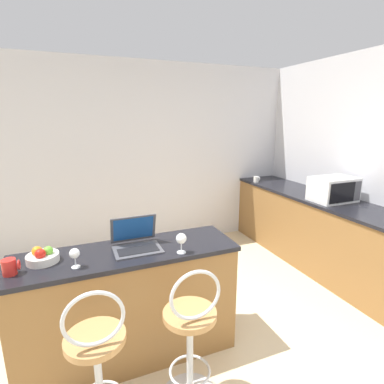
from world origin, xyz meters
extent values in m
cube|color=silver|center=(0.00, 2.81, 1.30)|extent=(12.00, 0.06, 2.60)
cube|color=olive|center=(-0.54, 0.73, 0.43)|extent=(1.61, 0.47, 0.87)
cube|color=black|center=(-0.54, 0.73, 0.89)|extent=(1.64, 0.50, 0.03)
cube|color=olive|center=(1.97, 1.14, 0.43)|extent=(0.63, 3.28, 0.87)
cube|color=black|center=(1.97, 1.14, 0.89)|extent=(0.66, 3.31, 0.03)
cylinder|color=#B7844C|center=(-0.82, 0.19, 0.66)|extent=(0.34, 0.34, 0.04)
torus|color=silver|center=(-0.82, 0.10, 0.85)|extent=(0.32, 0.02, 0.32)
cylinder|color=silver|center=(-0.26, 0.19, 0.33)|extent=(0.04, 0.04, 0.64)
torus|color=silver|center=(-0.26, 0.19, 0.23)|extent=(0.28, 0.28, 0.02)
cylinder|color=#B7844C|center=(-0.26, 0.19, 0.66)|extent=(0.34, 0.34, 0.04)
torus|color=silver|center=(-0.26, 0.10, 0.85)|extent=(0.32, 0.02, 0.32)
cube|color=#47474C|center=(-0.46, 0.71, 0.91)|extent=(0.34, 0.24, 0.01)
cube|color=black|center=(-0.46, 0.69, 0.92)|extent=(0.29, 0.13, 0.00)
cube|color=#47474C|center=(-0.46, 0.84, 1.03)|extent=(0.34, 0.08, 0.22)
cube|color=#19478C|center=(-0.46, 0.83, 1.03)|extent=(0.30, 0.06, 0.18)
cube|color=white|center=(1.95, 1.20, 1.05)|extent=(0.51, 0.33, 0.28)
cube|color=black|center=(1.90, 1.03, 1.05)|extent=(0.35, 0.01, 0.23)
cube|color=#4C4C51|center=(2.13, 1.03, 1.05)|extent=(0.10, 0.01, 0.23)
cylinder|color=white|center=(1.72, 2.43, 0.95)|extent=(0.08, 0.08, 0.09)
torus|color=white|center=(1.77, 2.43, 0.95)|extent=(0.01, 0.06, 0.06)
cylinder|color=red|center=(-1.27, 0.66, 0.96)|extent=(0.08, 0.08, 0.10)
torus|color=red|center=(-1.22, 0.66, 0.96)|extent=(0.01, 0.06, 0.06)
cylinder|color=silver|center=(-1.09, 0.77, 0.93)|extent=(0.21, 0.21, 0.05)
sphere|color=red|center=(-1.10, 0.74, 0.98)|extent=(0.07, 0.07, 0.07)
sphere|color=orange|center=(-1.13, 0.79, 0.98)|extent=(0.07, 0.07, 0.07)
sphere|color=#66B233|center=(-1.06, 0.77, 0.98)|extent=(0.06, 0.06, 0.06)
cylinder|color=silver|center=(-0.89, 0.60, 0.91)|extent=(0.06, 0.06, 0.00)
cylinder|color=silver|center=(-0.89, 0.60, 0.94)|extent=(0.01, 0.01, 0.07)
sphere|color=silver|center=(-0.89, 0.60, 1.00)|extent=(0.07, 0.07, 0.07)
cylinder|color=silver|center=(-0.18, 0.55, 0.91)|extent=(0.07, 0.07, 0.00)
cylinder|color=silver|center=(-0.18, 0.55, 0.95)|extent=(0.01, 0.01, 0.07)
sphere|color=silver|center=(-0.18, 0.55, 1.01)|extent=(0.08, 0.08, 0.08)
camera|label=1|loc=(-0.85, -1.33, 1.85)|focal=28.00mm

